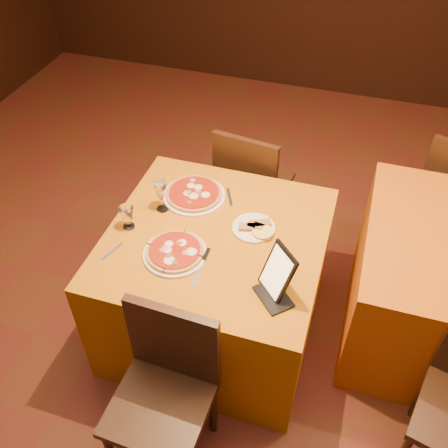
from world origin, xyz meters
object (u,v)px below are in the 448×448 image
(pizza_far, at_px, (194,195))
(water_glass, at_px, (128,218))
(main_table, at_px, (217,283))
(pizza_near, at_px, (175,252))
(chair_main_far, at_px, (255,182))
(tablet, at_px, (278,272))
(chair_main_near, at_px, (160,406))
(wine_glass, at_px, (161,196))

(pizza_far, bearing_deg, water_glass, -126.20)
(main_table, relative_size, pizza_near, 3.50)
(chair_main_far, relative_size, tablet, 3.73)
(main_table, distance_m, water_glass, 0.63)
(water_glass, bearing_deg, chair_main_near, -58.49)
(wine_glass, xyz_separation_m, tablet, (0.71, -0.36, 0.03))
(tablet, bearing_deg, chair_main_far, 154.86)
(wine_glass, relative_size, water_glass, 1.46)
(pizza_near, bearing_deg, chair_main_near, -76.49)
(chair_main_near, height_order, water_glass, chair_main_near)
(pizza_far, xyz_separation_m, wine_glass, (-0.13, -0.15, 0.08))
(chair_main_far, height_order, water_glass, chair_main_far)
(pizza_near, bearing_deg, water_glass, 159.30)
(chair_main_far, height_order, tablet, tablet)
(water_glass, relative_size, tablet, 0.53)
(pizza_near, distance_m, wine_glass, 0.36)
(wine_glass, bearing_deg, main_table, -17.42)
(main_table, relative_size, water_glass, 8.46)
(pizza_far, bearing_deg, wine_glass, -130.55)
(tablet, bearing_deg, pizza_near, -141.09)
(main_table, distance_m, chair_main_near, 0.81)
(main_table, distance_m, pizza_far, 0.51)
(wine_glass, bearing_deg, pizza_far, 49.45)
(main_table, bearing_deg, wine_glass, 162.58)
(main_table, xyz_separation_m, wine_glass, (-0.33, 0.10, 0.47))
(pizza_near, bearing_deg, pizza_far, 97.66)
(main_table, bearing_deg, pizza_far, 129.39)
(pizza_near, distance_m, pizza_far, 0.45)
(pizza_near, bearing_deg, main_table, 51.80)
(chair_main_far, relative_size, water_glass, 7.00)
(main_table, height_order, tablet, tablet)
(pizza_near, distance_m, tablet, 0.53)
(pizza_near, xyz_separation_m, pizza_far, (-0.06, 0.44, 0.00))
(wine_glass, bearing_deg, chair_main_near, -69.84)
(chair_main_far, xyz_separation_m, pizza_far, (-0.21, -0.59, 0.31))
(pizza_far, bearing_deg, main_table, -50.61)
(water_glass, bearing_deg, chair_main_far, 63.87)
(main_table, distance_m, chair_main_far, 0.84)
(wine_glass, height_order, tablet, tablet)
(chair_main_near, bearing_deg, chair_main_far, 92.26)
(chair_main_near, xyz_separation_m, water_glass, (-0.45, 0.73, 0.36))
(chair_main_near, relative_size, tablet, 3.73)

